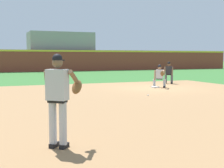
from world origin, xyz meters
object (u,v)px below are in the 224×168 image
Objects in this scene: umpire at (169,72)px; pitcher at (59,95)px; first_base_bag at (155,87)px; baseball at (148,95)px; first_baseman at (160,75)px.

pitcher is at bearing -129.89° from umpire.
first_base_bag is at bearing 51.76° from pitcher.
first_base_bag is 0.26× the size of umpire.
baseball is at bearing -129.72° from umpire.
first_base_bag is 3.80m from baseball.
baseball is 8.62m from pitcher.
first_baseman reaches higher than first_base_bag.
first_baseman reaches higher than baseball.
baseball is (-2.14, -3.15, -0.01)m from first_base_bag.
pitcher is at bearing -130.03° from baseball.
pitcher reaches higher than first_base_bag.
first_base_bag is 0.20× the size of pitcher.
pitcher reaches higher than baseball.
first_base_bag is 12.39m from pitcher.
umpire is at bearing 43.60° from first_base_bag.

